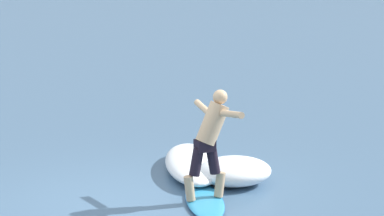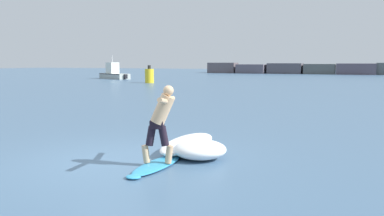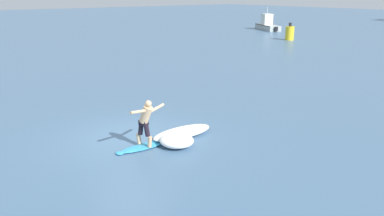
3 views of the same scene
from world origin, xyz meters
The scene contains 8 objects.
ground_plane centered at (0.00, 0.00, 0.00)m, with size 200.00×200.00×0.00m, color #456583.
rock_jetty_breakwater centered at (7.79, 62.00, 0.88)m, with size 57.61×5.13×1.98m.
surfboard centered at (1.05, -0.04, 0.03)m, with size 0.56×1.87×0.20m.
surfer centered at (1.14, 0.01, 0.96)m, with size 0.77×1.45×1.54m.
small_boat_offshore centered at (-22.20, 32.57, 0.61)m, with size 5.62×3.54×2.90m.
channel_marker_buoy centered at (-13.55, 26.04, 0.71)m, with size 0.87×0.87×1.73m.
wave_foam_at_tail centered at (1.06, 1.49, 0.15)m, with size 0.90×2.29×0.30m.
wave_foam_at_nose centered at (1.61, 0.85, 0.20)m, with size 1.43×1.37×0.39m.
Camera 2 is at (4.44, -6.39, 2.04)m, focal length 35.00 mm.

